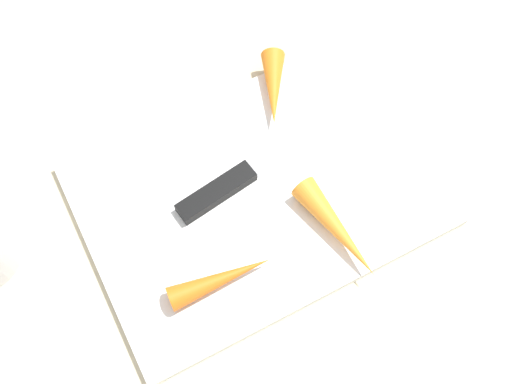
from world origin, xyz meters
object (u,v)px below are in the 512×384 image
Objects in this scene: cutting_board at (256,194)px; carrot_longest at (337,229)px; carrot_medium at (221,279)px; knife at (227,186)px; carrot_shortest at (273,88)px.

carrot_longest reaches higher than cutting_board.
carrot_medium is 0.13m from carrot_longest.
carrot_medium is (0.08, 0.07, 0.02)m from cutting_board.
knife is 0.12m from carrot_longest.
carrot_longest is at bearing 1.16° from carrot_medium.
knife is at bearing -23.49° from carrot_shortest.
carrot_shortest is (-0.07, -0.10, 0.02)m from cutting_board.
carrot_medium is at bearing -127.99° from knife.
carrot_shortest reaches higher than knife.
cutting_board is 0.03m from knife.
cutting_board is at bearing -155.15° from carrot_longest.
carrot_longest is at bearing -61.03° from knife.
carrot_medium is (0.05, 0.09, 0.01)m from knife.
cutting_board is at bearing 48.18° from carrot_medium.
carrot_shortest reaches higher than carrot_medium.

